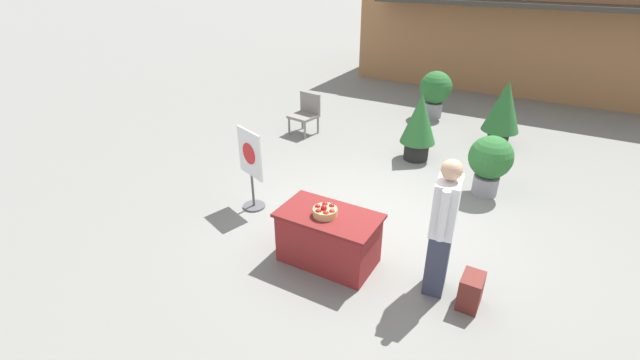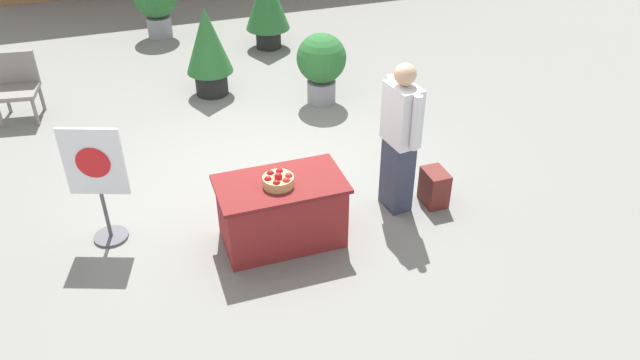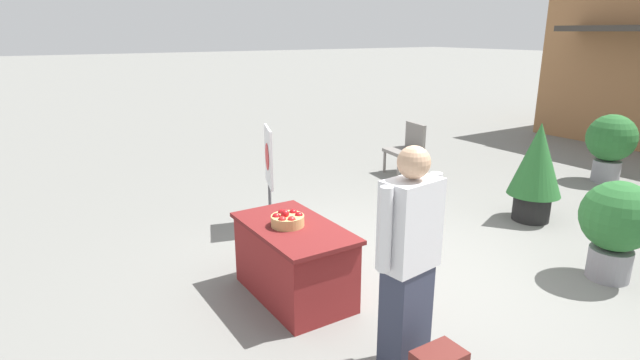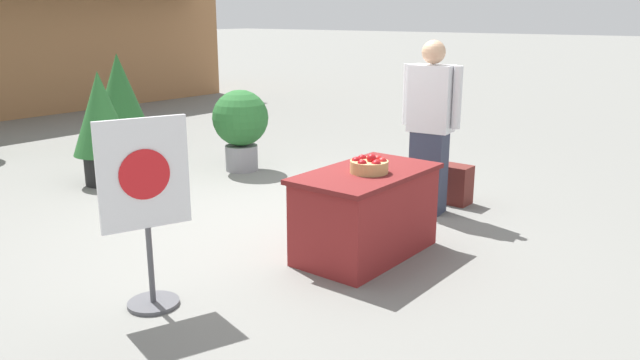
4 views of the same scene
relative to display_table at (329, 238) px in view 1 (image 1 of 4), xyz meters
The scene contains 12 objects.
ground_plane 1.31m from the display_table, 80.22° to the left, with size 120.00×120.00×0.00m, color slate.
storefront_building 11.46m from the display_table, 82.38° to the left, with size 10.84×4.80×4.11m.
display_table is the anchor object (origin of this frame).
apple_basket 0.43m from the display_table, 124.24° to the right, with size 0.31×0.31×0.16m.
person_visitor 1.49m from the display_table, ahead, with size 0.31×0.61×1.74m.
backpack 1.84m from the display_table, ahead, with size 0.24×0.34×0.42m.
poster_board 1.87m from the display_table, 160.28° to the left, with size 0.59×0.36×1.33m.
patio_chair 4.77m from the display_table, 124.90° to the left, with size 0.63×0.63×0.91m.
potted_plant_far_left 3.29m from the display_table, 63.81° to the left, with size 0.72×0.72×1.05m.
potted_plant_near_left 3.77m from the display_table, 90.67° to the left, with size 0.69×0.69×1.35m.
potted_plant_far_right 6.47m from the display_table, 94.46° to the left, with size 0.79×0.79×1.16m.
potted_plant_near_right 5.45m from the display_table, 76.58° to the left, with size 0.77×0.77×1.43m.
Camera 1 is at (1.97, -5.30, 3.63)m, focal length 24.00 mm.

